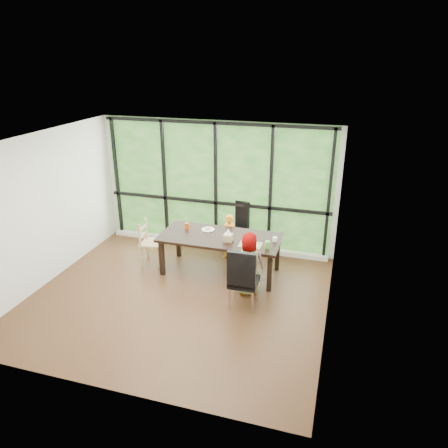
{
  "coord_description": "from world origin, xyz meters",
  "views": [
    {
      "loc": [
        2.54,
        -5.77,
        3.93
      ],
      "look_at": [
        0.54,
        0.98,
        1.05
      ],
      "focal_mm": 33.74,
      "sensor_mm": 36.0,
      "label": 1
    }
  ],
  "objects": [
    {
      "name": "ground",
      "position": [
        0.0,
        0.0,
        0.0
      ],
      "size": [
        5.0,
        5.0,
        0.0
      ],
      "primitive_type": "plane",
      "color": "black",
      "rests_on": "ground"
    },
    {
      "name": "back_wall",
      "position": [
        0.0,
        2.25,
        1.35
      ],
      "size": [
        5.0,
        0.0,
        5.0
      ],
      "primitive_type": "plane",
      "rotation": [
        1.57,
        0.0,
        0.0
      ],
      "color": "silver",
      "rests_on": "ground"
    },
    {
      "name": "foliage_backdrop",
      "position": [
        0.0,
        2.23,
        1.35
      ],
      "size": [
        4.8,
        0.02,
        2.65
      ],
      "primitive_type": "cube",
      "color": "#1E4918",
      "rests_on": "back_wall"
    },
    {
      "name": "window_mullions",
      "position": [
        0.0,
        2.19,
        1.35
      ],
      "size": [
        4.8,
        0.06,
        2.65
      ],
      "primitive_type": null,
      "color": "black",
      "rests_on": "back_wall"
    },
    {
      "name": "window_sill",
      "position": [
        0.0,
        2.15,
        0.05
      ],
      "size": [
        4.8,
        0.12,
        0.1
      ],
      "primitive_type": "cube",
      "color": "silver",
      "rests_on": "ground"
    },
    {
      "name": "dining_table",
      "position": [
        0.44,
        1.08,
        0.38
      ],
      "size": [
        2.27,
        1.06,
        0.75
      ],
      "primitive_type": "cube",
      "rotation": [
        0.0,
        0.0,
        0.02
      ],
      "color": "black",
      "rests_on": "ground"
    },
    {
      "name": "chair_window_leather",
      "position": [
        0.44,
        2.05,
        0.54
      ],
      "size": [
        0.59,
        0.59,
        1.08
      ],
      "primitive_type": "cube",
      "rotation": [
        0.0,
        0.0,
        -0.35
      ],
      "color": "black",
      "rests_on": "ground"
    },
    {
      "name": "chair_interior_leather",
      "position": [
        1.15,
        0.07,
        0.54
      ],
      "size": [
        0.47,
        0.47,
        1.08
      ],
      "primitive_type": "cube",
      "rotation": [
        0.0,
        0.0,
        3.16
      ],
      "color": "black",
      "rests_on": "ground"
    },
    {
      "name": "chair_end_beech",
      "position": [
        -0.96,
        1.04,
        0.45
      ],
      "size": [
        0.44,
        0.46,
        0.9
      ],
      "primitive_type": "cube",
      "rotation": [
        0.0,
        0.0,
        1.68
      ],
      "color": "#A28259",
      "rests_on": "ground"
    },
    {
      "name": "child_toddler",
      "position": [
        0.44,
        1.69,
        0.48
      ],
      "size": [
        0.39,
        0.31,
        0.95
      ],
      "primitive_type": "imported",
      "rotation": [
        0.0,
        0.0,
        -0.25
      ],
      "color": "orange",
      "rests_on": "ground"
    },
    {
      "name": "child_older",
      "position": [
        1.1,
        0.51,
        0.56
      ],
      "size": [
        0.64,
        0.53,
        1.13
      ],
      "primitive_type": "imported",
      "rotation": [
        0.0,
        0.0,
        3.5
      ],
      "color": "slate",
      "rests_on": "ground"
    },
    {
      "name": "placemat",
      "position": [
        1.06,
        0.88,
        0.75
      ],
      "size": [
        0.4,
        0.29,
        0.01
      ],
      "primitive_type": "cube",
      "color": "tan",
      "rests_on": "dining_table"
    },
    {
      "name": "plate_far",
      "position": [
        0.12,
        1.31,
        0.76
      ],
      "size": [
        0.25,
        0.25,
        0.02
      ],
      "primitive_type": "cylinder",
      "color": "white",
      "rests_on": "dining_table"
    },
    {
      "name": "plate_near",
      "position": [
        1.09,
        0.83,
        0.76
      ],
      "size": [
        0.24,
        0.24,
        0.01
      ],
      "primitive_type": "cylinder",
      "color": "white",
      "rests_on": "dining_table"
    },
    {
      "name": "orange_cup",
      "position": [
        -0.3,
        1.25,
        0.81
      ],
      "size": [
        0.08,
        0.08,
        0.12
      ],
      "primitive_type": "cylinder",
      "color": "#D73D01",
      "rests_on": "dining_table"
    },
    {
      "name": "green_cup",
      "position": [
        1.37,
        0.82,
        0.82
      ],
      "size": [
        0.08,
        0.08,
        0.13
      ],
      "primitive_type": "cylinder",
      "color": "#5DCD37",
      "rests_on": "dining_table"
    },
    {
      "name": "white_mug",
      "position": [
        1.45,
        1.15,
        0.79
      ],
      "size": [
        0.08,
        0.08,
        0.08
      ],
      "primitive_type": "cylinder",
      "color": "white",
      "rests_on": "dining_table"
    },
    {
      "name": "tissue_box",
      "position": [
        0.63,
        0.92,
        0.82
      ],
      "size": [
        0.15,
        0.15,
        0.13
      ],
      "primitive_type": "cube",
      "color": "tan",
      "rests_on": "dining_table"
    },
    {
      "name": "crepe_rolls_far",
      "position": [
        0.12,
        1.31,
        0.78
      ],
      "size": [
        0.1,
        0.12,
        0.04
      ],
      "primitive_type": null,
      "color": "tan",
      "rests_on": "plate_far"
    },
    {
      "name": "crepe_rolls_near",
      "position": [
        1.09,
        0.83,
        0.78
      ],
      "size": [
        0.15,
        0.12,
        0.04
      ],
      "primitive_type": null,
      "color": "tan",
      "rests_on": "plate_near"
    },
    {
      "name": "straw_white",
      "position": [
        -0.3,
        1.25,
        0.91
      ],
      "size": [
        0.01,
        0.04,
        0.2
      ],
      "primitive_type": "cylinder",
      "rotation": [
        0.14,
        0.0,
        0.0
      ],
      "color": "white",
      "rests_on": "orange_cup"
    },
    {
      "name": "straw_pink",
      "position": [
        1.37,
        0.82,
        0.92
      ],
      "size": [
        0.01,
        0.04,
        0.2
      ],
      "primitive_type": "cylinder",
      "rotation": [
        0.14,
        0.0,
        0.0
      ],
      "color": "pink",
      "rests_on": "green_cup"
    },
    {
      "name": "tissue",
      "position": [
        0.63,
        0.92,
        0.94
      ],
      "size": [
        0.12,
        0.12,
        0.11
      ],
      "primitive_type": "cone",
      "color": "white",
      "rests_on": "tissue_box"
    }
  ]
}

